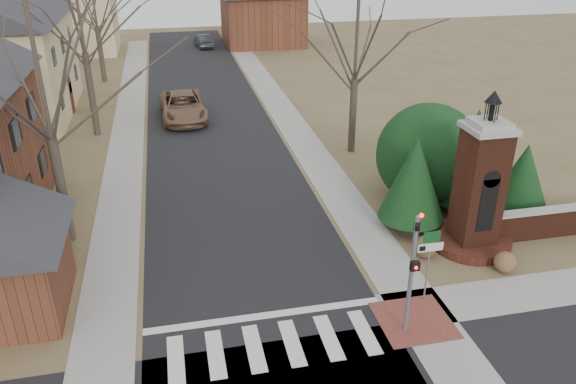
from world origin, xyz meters
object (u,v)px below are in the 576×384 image
object	(u,v)px
traffic_signal_pole	(413,264)
brick_gate_monument	(478,198)
distant_car	(203,40)
sign_post	(430,252)
pickup_truck	(183,106)

from	to	relation	value
traffic_signal_pole	brick_gate_monument	xyz separation A→B (m)	(4.70, 4.42, -0.42)
brick_gate_monument	distant_car	world-z (taller)	brick_gate_monument
traffic_signal_pole	distant_car	xyz separation A→B (m)	(-2.70, 46.80, -1.92)
brick_gate_monument	sign_post	bearing A→B (deg)	-138.58
sign_post	pickup_truck	size ratio (longest dim) A/B	0.45
traffic_signal_pole	pickup_truck	bearing A→B (deg)	104.17
traffic_signal_pole	pickup_truck	world-z (taller)	traffic_signal_pole
pickup_truck	distant_car	bearing A→B (deg)	80.55
brick_gate_monument	distant_car	distance (m)	43.04
brick_gate_monument	pickup_truck	distance (m)	21.75
sign_post	pickup_truck	bearing A→B (deg)	108.14
brick_gate_monument	distant_car	size ratio (longest dim) A/B	1.59
traffic_signal_pole	brick_gate_monument	size ratio (longest dim) A/B	0.69
distant_car	brick_gate_monument	bearing A→B (deg)	93.59
traffic_signal_pole	sign_post	size ratio (longest dim) A/B	1.64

